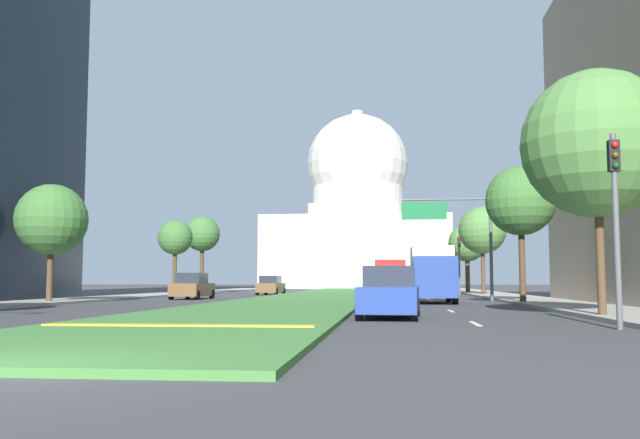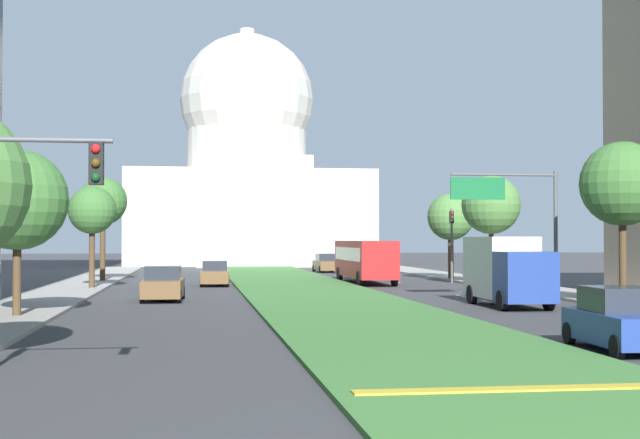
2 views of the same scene
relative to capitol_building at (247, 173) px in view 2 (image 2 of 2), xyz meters
The scene contains 22 objects.
ground_plane 52.40m from the capitol_building, 90.00° to the right, with size 260.00×260.00×0.00m, color #3D3D3F.
grass_median 57.45m from the capitol_building, 90.00° to the right, with size 7.76×93.23×0.14m, color #427A38.
median_curb_nose 95.37m from the capitol_building, 90.00° to the right, with size 6.98×0.50×0.04m, color gold.
lane_dashes_right 67.38m from the capitol_building, 83.23° to the right, with size 0.16×52.39×0.01m.
sidewalk_left 64.05m from the capitol_building, 102.64° to the right, with size 4.00×93.23×0.15m, color #9E9991.
sidewalk_right 64.05m from the capitol_building, 77.36° to the right, with size 4.00×93.23×0.15m, color #9E9991.
capitol_building is the anchor object (origin of this frame).
traffic_light_far_right 52.48m from the capitol_building, 77.42° to the right, with size 0.28×0.35×5.20m.
overhead_guide_sign 69.47m from the capitol_building, 82.17° to the right, with size 5.56×0.20×6.50m.
street_tree_left_mid 76.99m from the capitol_building, 99.98° to the right, with size 3.93×3.93×6.59m.
street_tree_right_mid 75.21m from the capitol_building, 80.53° to the right, with size 3.76×3.76×7.44m.
street_tree_left_far 57.43m from the capitol_building, 102.77° to the right, with size 2.90×2.90×6.29m.
street_tree_right_far 56.49m from the capitol_building, 76.85° to the right, with size 3.86×3.86×7.26m.
street_tree_left_distant 48.45m from the capitol_building, 105.53° to the right, with size 3.41×3.41×7.46m.
street_tree_right_distant 48.55m from the capitol_building, 75.01° to the right, with size 3.48×3.48×6.47m.
sedan_lead_stopped 88.81m from the capitol_building, 86.55° to the right, with size 2.19×4.46×1.77m.
sedan_midblock 67.46m from the capitol_building, 96.91° to the right, with size 2.13×4.22×1.77m.
sedan_distant 53.29m from the capitol_building, 95.62° to the right, with size 2.01×4.26×1.66m.
sedan_far_horizon 44.61m from the capitol_building, 80.05° to the right, with size 1.86×4.20×1.86m.
sedan_very_far 31.38m from the capitol_building, 79.06° to the right, with size 2.08×4.59×1.72m.
box_truck_delivery 73.03m from the capitol_building, 83.90° to the right, with size 2.40×6.40×3.20m.
city_bus 50.93m from the capitol_building, 83.92° to the right, with size 2.62×11.00×2.95m.
Camera 2 is at (-6.52, -8.99, 3.13)m, focal length 50.98 mm.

